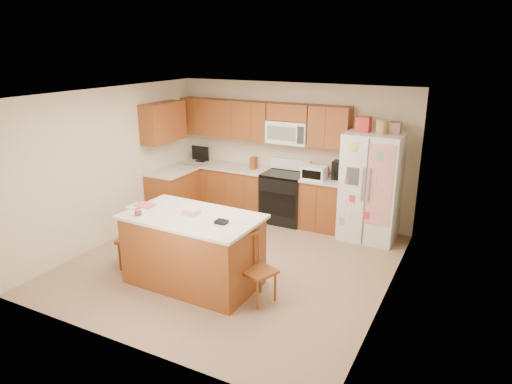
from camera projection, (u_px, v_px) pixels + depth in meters
The scene contains 9 objects.
ground at pixel (232, 262), 6.88m from camera, with size 4.50×4.50×0.00m, color #84674E.
room_shell at pixel (231, 170), 6.43m from camera, with size 4.60×4.60×2.52m.
cabinetry at pixel (234, 169), 8.54m from camera, with size 3.36×1.56×2.15m.
stove at pixel (285, 196), 8.37m from camera, with size 0.76×0.65×1.13m.
refrigerator at pixel (371, 186), 7.50m from camera, with size 0.90×0.79×2.04m.
island at pixel (193, 249), 6.15m from camera, with size 1.90×1.09×1.08m.
windsor_chair_left at pixel (134, 238), 6.64m from camera, with size 0.51×0.52×0.95m.
windsor_chair_back at pixel (219, 236), 6.73m from camera, with size 0.46×0.45×0.92m.
windsor_chair_right at pixel (258, 270), 5.74m from camera, with size 0.48×0.49×0.89m.
Camera 1 is at (3.15, -5.37, 3.13)m, focal length 32.00 mm.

